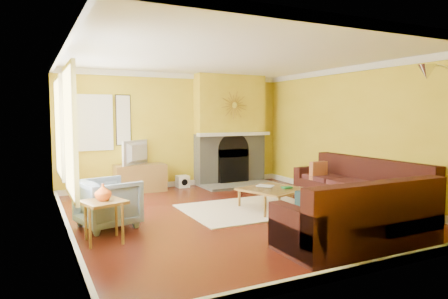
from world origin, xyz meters
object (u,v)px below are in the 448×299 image
media_console (140,178)px  side_table (104,221)px  sectional_sofa (322,192)px  armchair (108,203)px  coffee_table (273,199)px

media_console → side_table: 3.57m
side_table → media_console: bearing=67.8°
media_console → sectional_sofa: bearing=-59.8°
sectional_sofa → armchair: bearing=162.3°
sectional_sofa → media_console: (-2.11, 3.64, -0.14)m
sectional_sofa → media_console: bearing=120.2°
sectional_sofa → media_console: size_ratio=3.14×
media_console → coffee_table: bearing=-57.7°
sectional_sofa → coffee_table: (-0.38, 0.89, -0.25)m
sectional_sofa → side_table: size_ratio=6.16×
side_table → sectional_sofa: bearing=-5.5°
coffee_table → media_console: size_ratio=0.90×
coffee_table → side_table: bearing=-169.7°
armchair → side_table: 0.74m
coffee_table → armchair: armchair is taller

